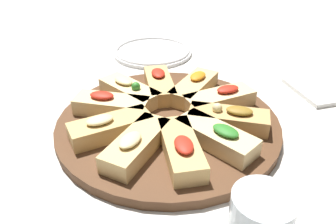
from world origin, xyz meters
name	(u,v)px	position (x,y,z in m)	size (l,w,h in m)	color
ground_plane	(168,127)	(0.00, 0.00, 0.00)	(3.00, 3.00, 0.00)	silver
serving_board	(168,123)	(0.00, 0.00, 0.01)	(0.43, 0.43, 0.02)	#51331E
focaccia_slice_0	(136,144)	(-0.07, 0.09, 0.04)	(0.13, 0.15, 0.04)	#DBB775
focaccia_slice_1	(181,148)	(-0.11, 0.03, 0.04)	(0.15, 0.09, 0.04)	tan
focaccia_slice_2	(216,136)	(-0.11, -0.04, 0.04)	(0.16, 0.10, 0.04)	#E5C689
focaccia_slice_3	(229,119)	(-0.07, -0.09, 0.04)	(0.13, 0.15, 0.05)	tan
focaccia_slice_4	(219,99)	(0.00, -0.12, 0.04)	(0.06, 0.15, 0.04)	#E5C689
focaccia_slice_5	(194,87)	(0.07, -0.09, 0.04)	(0.13, 0.15, 0.04)	#DBB775
focaccia_slice_6	(159,84)	(0.11, -0.03, 0.04)	(0.15, 0.09, 0.04)	tan
focaccia_slice_7	(129,91)	(0.11, 0.04, 0.04)	(0.16, 0.10, 0.05)	#E5C689
focaccia_slice_8	(111,105)	(0.07, 0.09, 0.04)	(0.13, 0.15, 0.04)	#E5C689
focaccia_slice_9	(110,127)	(-0.01, 0.12, 0.04)	(0.06, 0.15, 0.04)	tan
plate_right	(152,51)	(0.37, -0.11, 0.01)	(0.23, 0.23, 0.02)	white
napkin_stack	(319,90)	(-0.01, -0.39, 0.01)	(0.14, 0.12, 0.01)	white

